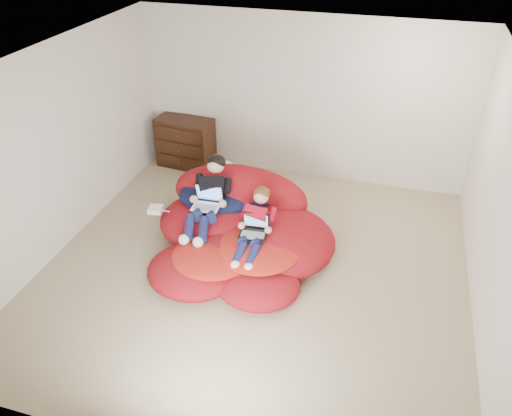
{
  "coord_description": "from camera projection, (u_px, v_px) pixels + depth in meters",
  "views": [
    {
      "loc": [
        1.33,
        -4.53,
        3.95
      ],
      "look_at": [
        -0.07,
        0.27,
        0.7
      ],
      "focal_mm": 35.0,
      "sensor_mm": 36.0,
      "label": 1
    }
  ],
  "objects": [
    {
      "name": "laptop_black",
      "position": [
        254.0,
        228.0,
        5.87
      ],
      "size": [
        0.34,
        0.29,
        0.24
      ],
      "color": "black",
      "rests_on": "younger_boy"
    },
    {
      "name": "dresser",
      "position": [
        185.0,
        143.0,
        8.15
      ],
      "size": [
        0.94,
        0.56,
        0.81
      ],
      "color": "black",
      "rests_on": "ground"
    },
    {
      "name": "power_adapter",
      "position": [
        156.0,
        209.0,
        6.45
      ],
      "size": [
        0.2,
        0.2,
        0.07
      ],
      "primitive_type": "cube",
      "rotation": [
        0.0,
        0.0,
        0.18
      ],
      "color": "white",
      "rests_on": "beanbag_pile"
    },
    {
      "name": "room_shell",
      "position": [
        255.0,
        254.0,
        6.0
      ],
      "size": [
        5.1,
        5.1,
        2.77
      ],
      "color": "tan",
      "rests_on": "ground"
    },
    {
      "name": "older_boy",
      "position": [
        209.0,
        194.0,
        6.26
      ],
      "size": [
        0.41,
        1.12,
        0.73
      ],
      "color": "black",
      "rests_on": "beanbag_pile"
    },
    {
      "name": "laptop_white",
      "position": [
        207.0,
        201.0,
        6.23
      ],
      "size": [
        0.35,
        0.31,
        0.24
      ],
      "color": "white",
      "rests_on": "older_boy"
    },
    {
      "name": "beanbag_pile",
      "position": [
        239.0,
        229.0,
        6.35
      ],
      "size": [
        2.35,
        2.29,
        0.89
      ],
      "color": "#A3121B",
      "rests_on": "ground"
    },
    {
      "name": "younger_boy",
      "position": [
        256.0,
        222.0,
        5.89
      ],
      "size": [
        0.3,
        0.96,
        0.62
      ],
      "color": "#B51022",
      "rests_on": "beanbag_pile"
    },
    {
      "name": "cream_pillow",
      "position": [
        222.0,
        169.0,
        6.94
      ],
      "size": [
        0.43,
        0.27,
        0.27
      ],
      "primitive_type": "ellipsoid",
      "color": "white",
      "rests_on": "beanbag_pile"
    }
  ]
}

